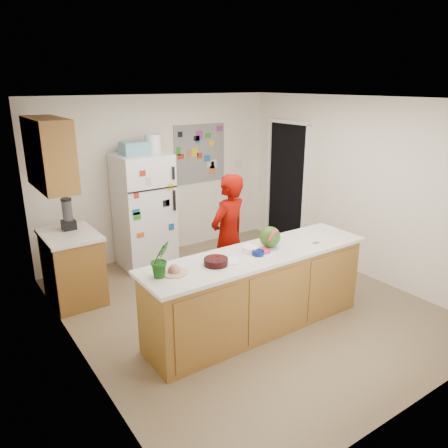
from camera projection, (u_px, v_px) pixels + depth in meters
floor at (244, 306)px, 5.49m from camera, size 4.00×4.50×0.02m
wall_back at (159, 177)px, 6.87m from camera, size 4.00×0.02×2.50m
wall_left at (72, 244)px, 4.02m from camera, size 0.02×4.50×2.50m
wall_right at (358, 187)px, 6.18m from camera, size 0.02×4.50×2.50m
ceiling at (247, 98)px, 4.71m from camera, size 4.00×4.50×0.02m
doorway at (287, 185)px, 7.38m from camera, size 0.03×0.85×2.04m
peninsula_base at (257, 293)px, 4.85m from camera, size 2.60×0.62×0.88m
peninsula_top at (258, 254)px, 4.71m from camera, size 2.68×0.70×0.04m
side_counter_base at (73, 269)px, 5.50m from camera, size 0.60×0.80×0.86m
side_counter_top at (69, 235)px, 5.36m from camera, size 0.64×0.84×0.04m
upper_cabinets at (49, 154)px, 4.94m from camera, size 0.35×1.00×0.80m
refrigerator at (144, 211)px, 6.45m from camera, size 0.75×0.70×1.70m
fridge_top_bin at (134, 148)px, 6.11m from camera, size 0.35×0.28×0.18m
photo_collage at (200, 154)px, 7.16m from camera, size 0.95×0.01×0.95m
person at (228, 237)px, 5.50m from camera, size 0.68×0.54×1.62m
blender_appliance at (68, 215)px, 5.45m from camera, size 0.12×0.12×0.38m
cutting_board at (267, 249)px, 4.79m from camera, size 0.40×0.32×0.01m
watermelon at (270, 237)px, 4.80m from camera, size 0.23×0.23×0.23m
watermelon_slice at (263, 251)px, 4.69m from camera, size 0.15×0.15×0.02m
cherry_bowl at (216, 262)px, 4.38m from camera, size 0.30×0.30×0.07m
white_bowl at (250, 249)px, 4.73m from camera, size 0.23×0.23×0.06m
cobalt_bowl at (258, 253)px, 4.63m from camera, size 0.13×0.13×0.05m
plate at (174, 272)px, 4.20m from camera, size 0.31×0.31×0.02m
paper_towel at (230, 261)px, 4.45m from camera, size 0.24×0.22×0.02m
keys at (316, 243)px, 4.98m from camera, size 0.08×0.04×0.01m
potted_plant at (160, 259)px, 4.07m from camera, size 0.21×0.18×0.35m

